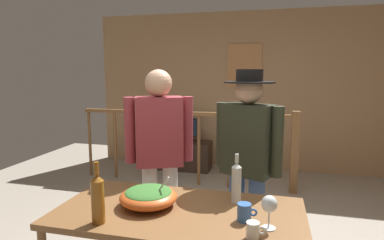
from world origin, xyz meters
name	(u,v)px	position (x,y,z in m)	size (l,w,h in m)	color
back_wall	(250,92)	(0.00, 3.07, 1.30)	(5.25, 0.10, 2.59)	tan
framed_picture	(244,66)	(-0.09, 3.01, 1.72)	(0.55, 0.03, 0.70)	#C1834D
stair_railing	(215,140)	(-0.40, 2.03, 0.68)	(3.15, 0.10, 1.11)	brown
tv_console	(184,155)	(-1.04, 2.72, 0.24)	(0.90, 0.40, 0.47)	#38281E
flat_screen_tv	(183,128)	(-1.04, 2.68, 0.71)	(0.54, 0.12, 0.40)	black
serving_table	(179,220)	(-0.18, -0.49, 0.69)	(1.57, 0.80, 0.75)	brown
salad_bowl	(148,196)	(-0.40, -0.48, 0.82)	(0.38, 0.38, 0.21)	#DB5B23
wine_glass	(269,205)	(0.38, -0.61, 0.89)	(0.09, 0.09, 0.19)	silver
wine_bottle_clear	(236,182)	(0.16, -0.28, 0.90)	(0.07, 0.07, 0.34)	silver
wine_bottle_amber	(98,198)	(-0.59, -0.78, 0.90)	(0.08, 0.08, 0.37)	brown
mug_blue	(244,212)	(0.24, -0.55, 0.81)	(0.12, 0.08, 0.11)	#3866B2
mug_white	(253,230)	(0.30, -0.74, 0.80)	(0.11, 0.07, 0.09)	white
person_standing_left	(159,148)	(-0.56, 0.19, 0.98)	(0.54, 0.35, 1.65)	beige
person_standing_right	(247,153)	(0.19, 0.19, 0.98)	(0.54, 0.40, 1.65)	#3D5684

